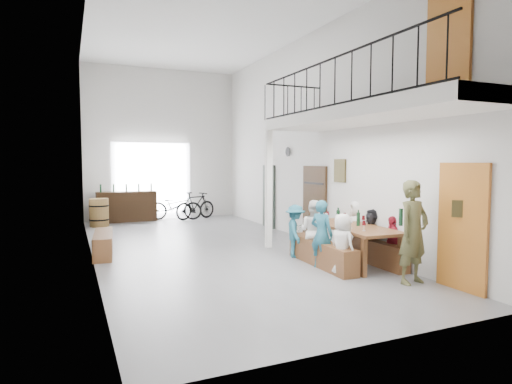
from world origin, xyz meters
name	(u,v)px	position (x,y,z in m)	size (l,w,h in m)	color
floor	(213,248)	(0.00, 0.00, 0.00)	(12.00, 12.00, 0.00)	slate
room_walls	(211,101)	(0.00, 0.00, 3.55)	(12.00, 12.00, 12.00)	silver
gateway_portal	(152,181)	(-0.40, 5.94, 1.40)	(2.80, 0.08, 2.80)	white
right_wall_decor	(351,178)	(2.70, -1.87, 1.74)	(0.07, 8.28, 5.07)	#AD611F
balcony	(360,117)	(1.98, -3.13, 2.96)	(1.52, 5.62, 4.00)	white
tasting_table	(353,230)	(2.20, -2.64, 0.71)	(1.11, 2.42, 0.79)	brown
bench_inner	(321,253)	(1.49, -2.55, 0.25)	(0.35, 2.20, 0.51)	brown
bench_wall	(369,251)	(2.57, -2.72, 0.25)	(0.28, 2.14, 0.49)	brown
tableware	(343,218)	(2.15, -2.35, 0.92)	(0.57, 1.63, 0.35)	black
side_bench	(103,244)	(-2.50, 0.29, 0.25)	(0.39, 1.79, 0.50)	brown
oak_barrel	(99,213)	(-2.31, 4.84, 0.46)	(0.62, 0.62, 0.91)	brown
serving_counter	(127,207)	(-1.34, 5.65, 0.53)	(2.01, 0.56, 1.06)	#34200D
counter_bottles	(126,188)	(-1.34, 5.64, 1.20)	(1.77, 0.15, 0.28)	black
guest_left_a	(342,244)	(1.45, -3.34, 0.58)	(0.56, 0.37, 1.16)	white
guest_left_b	(322,234)	(1.39, -2.72, 0.68)	(0.50, 0.33, 1.36)	#236377
guest_left_c	(314,231)	(1.53, -2.21, 0.66)	(0.64, 0.50, 1.31)	white
guest_left_d	(295,231)	(1.38, -1.66, 0.58)	(0.75, 0.43, 1.17)	#236377
guest_right_a	(392,242)	(2.72, -3.23, 0.52)	(0.61, 0.25, 1.03)	maroon
guest_right_b	(372,235)	(2.73, -2.60, 0.56)	(1.04, 0.33, 1.12)	black
guest_right_c	(356,228)	(2.78, -2.00, 0.61)	(0.60, 0.39, 1.23)	white
host_standing	(413,232)	(2.27, -4.27, 0.90)	(0.66, 0.43, 1.80)	brown
potted_plant	(295,232)	(2.45, 0.28, 0.21)	(0.37, 0.32, 0.41)	#1B4D1F
bicycle_near	(175,206)	(0.34, 5.44, 0.50)	(0.66, 1.91, 1.00)	black
bicycle_far	(195,206)	(1.03, 5.26, 0.51)	(0.48, 1.69, 1.01)	black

